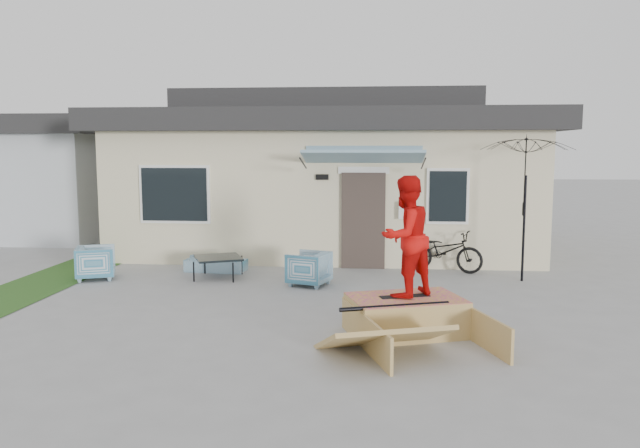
# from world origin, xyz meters

# --- Properties ---
(ground) EXTENTS (90.00, 90.00, 0.00)m
(ground) POSITION_xyz_m (0.00, 0.00, 0.00)
(ground) COLOR gray
(ground) RESTS_ON ground
(grass_strip) EXTENTS (1.40, 8.00, 0.01)m
(grass_strip) POSITION_xyz_m (-5.20, 2.00, 0.00)
(grass_strip) COLOR #26501C
(grass_strip) RESTS_ON ground
(house) EXTENTS (10.80, 8.49, 4.10)m
(house) POSITION_xyz_m (0.00, 7.99, 1.94)
(house) COLOR beige
(house) RESTS_ON ground
(neighbor_house) EXTENTS (8.60, 7.60, 3.50)m
(neighbor_house) POSITION_xyz_m (-10.50, 10.00, 1.78)
(neighbor_house) COLOR #AFB5BD
(neighbor_house) RESTS_ON ground
(loveseat) EXTENTS (1.32, 0.50, 0.50)m
(loveseat) POSITION_xyz_m (-2.13, 3.85, 0.25)
(loveseat) COLOR teal
(loveseat) RESTS_ON ground
(armchair_left) EXTENTS (0.89, 0.92, 0.74)m
(armchair_left) POSITION_xyz_m (-4.33, 2.85, 0.37)
(armchair_left) COLOR teal
(armchair_left) RESTS_ON ground
(armchair_right) EXTENTS (0.85, 0.87, 0.72)m
(armchair_right) POSITION_xyz_m (0.00, 2.67, 0.36)
(armchair_right) COLOR teal
(armchair_right) RESTS_ON ground
(coffee_table) EXTENTS (1.16, 1.16, 0.44)m
(coffee_table) POSITION_xyz_m (-1.90, 3.18, 0.22)
(coffee_table) COLOR black
(coffee_table) RESTS_ON ground
(bicycle) EXTENTS (1.77, 1.23, 1.08)m
(bicycle) POSITION_xyz_m (2.74, 4.32, 0.54)
(bicycle) COLOR black
(bicycle) RESTS_ON ground
(patio_umbrella) EXTENTS (1.98, 1.86, 2.20)m
(patio_umbrella) POSITION_xyz_m (4.18, 3.45, 1.75)
(patio_umbrella) COLOR black
(patio_umbrella) RESTS_ON ground
(skate_ramp) EXTENTS (2.13, 2.45, 0.52)m
(skate_ramp) POSITION_xyz_m (1.72, -0.30, 0.26)
(skate_ramp) COLOR tan
(skate_ramp) RESTS_ON ground
(skateboard) EXTENTS (0.74, 0.41, 0.05)m
(skateboard) POSITION_xyz_m (1.70, -0.25, 0.54)
(skateboard) COLOR black
(skateboard) RESTS_ON skate_ramp
(skater) EXTENTS (1.05, 1.04, 1.71)m
(skater) POSITION_xyz_m (1.70, -0.25, 1.42)
(skater) COLOR red
(skater) RESTS_ON skateboard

